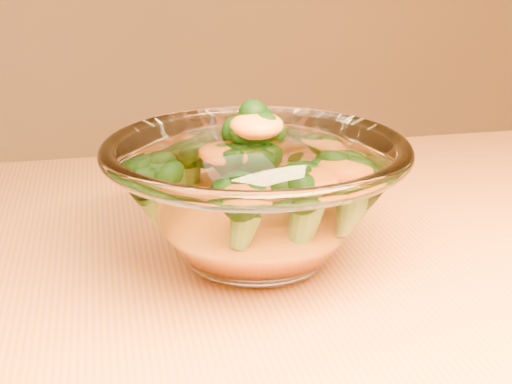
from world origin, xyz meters
TOP-DOWN VIEW (x-y plane):
  - glass_bowl at (0.08, 0.10)m, footprint 0.23×0.23m
  - cheese_sauce at (0.08, 0.10)m, footprint 0.12×0.12m
  - broccoli_heap at (0.08, 0.11)m, footprint 0.16×0.15m

SIDE VIEW (x-z plane):
  - cheese_sauce at x=0.08m, z-range 0.76..0.80m
  - glass_bowl at x=0.08m, z-range 0.75..0.85m
  - broccoli_heap at x=0.08m, z-range 0.77..0.86m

